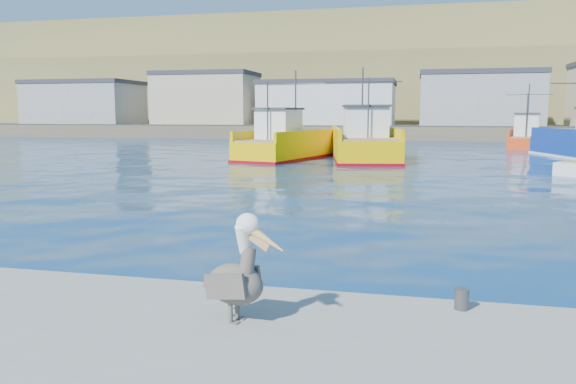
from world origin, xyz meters
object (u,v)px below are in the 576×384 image
Objects in this scene: trawler_yellow_a at (287,145)px; pelican at (238,275)px; boat_orange at (526,137)px; trawler_yellow_b at (363,144)px.

pelican is (6.92, -32.72, 0.12)m from trawler_yellow_a.
trawler_yellow_a is 7.61× the size of pelican.
boat_orange is 5.69× the size of pelican.
trawler_yellow_a is at bearing 101.94° from pelican.
trawler_yellow_a is 0.89× the size of trawler_yellow_b.
trawler_yellow_a reaches higher than boat_orange.
trawler_yellow_a is 25.92m from boat_orange.
trawler_yellow_b is 21.64m from boat_orange.
pelican is (-12.27, -50.14, 0.12)m from boat_orange.
trawler_yellow_b reaches higher than trawler_yellow_a.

